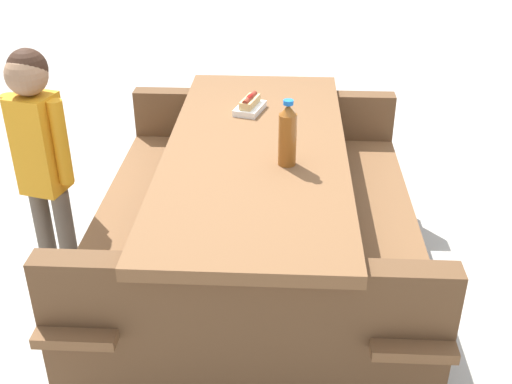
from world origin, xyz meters
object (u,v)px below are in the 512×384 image
at_px(soda_bottle, 287,135).
at_px(child_in_coat, 39,145).
at_px(picnic_table, 256,208).
at_px(hotdog_tray, 250,105).

xyz_separation_m(soda_bottle, child_in_coat, (-0.07, 1.07, -0.14)).
bearing_deg(picnic_table, soda_bottle, -129.82).
height_order(picnic_table, child_in_coat, child_in_coat).
distance_m(picnic_table, soda_bottle, 0.48).
xyz_separation_m(picnic_table, hotdog_tray, (0.36, 0.13, 0.34)).
bearing_deg(soda_bottle, hotdog_tray, 29.98).
relative_size(soda_bottle, hotdog_tray, 1.44).
relative_size(picnic_table, soda_bottle, 7.56).
bearing_deg(child_in_coat, hotdog_tray, -53.95).
relative_size(picnic_table, hotdog_tray, 10.89).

